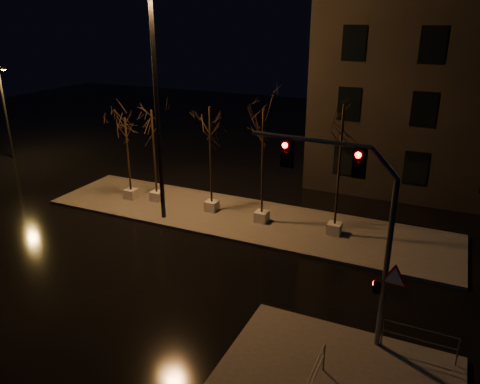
% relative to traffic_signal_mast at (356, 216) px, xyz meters
% --- Properties ---
extents(ground, '(90.00, 90.00, 0.00)m').
position_rel_traffic_signal_mast_xyz_m(ground, '(-7.22, 1.44, -4.48)').
color(ground, black).
rests_on(ground, ground).
extents(median, '(22.00, 5.00, 0.15)m').
position_rel_traffic_signal_mast_xyz_m(median, '(-7.22, 7.44, -4.41)').
color(median, '#484540').
rests_on(median, ground).
extents(sidewalk_corner, '(7.00, 5.00, 0.15)m').
position_rel_traffic_signal_mast_xyz_m(sidewalk_corner, '(0.28, -2.06, -4.41)').
color(sidewalk_corner, '#484540').
rests_on(sidewalk_corner, ground).
extents(tree_0, '(1.80, 1.80, 4.90)m').
position_rel_traffic_signal_mast_xyz_m(tree_0, '(-14.24, 7.24, -0.62)').
color(tree_0, '#AEAAA2').
rests_on(tree_0, median).
extents(tree_1, '(1.80, 1.80, 5.42)m').
position_rel_traffic_signal_mast_xyz_m(tree_1, '(-12.66, 7.57, -0.22)').
color(tree_1, '#AEAAA2').
rests_on(tree_1, median).
extents(tree_2, '(1.80, 1.80, 5.88)m').
position_rel_traffic_signal_mast_xyz_m(tree_2, '(-9.08, 7.57, 0.13)').
color(tree_2, '#AEAAA2').
rests_on(tree_2, median).
extents(tree_3, '(1.80, 1.80, 6.02)m').
position_rel_traffic_signal_mast_xyz_m(tree_3, '(-6.04, 7.36, 0.23)').
color(tree_3, '#AEAAA2').
rests_on(tree_3, median).
extents(tree_4, '(1.80, 1.80, 6.54)m').
position_rel_traffic_signal_mast_xyz_m(tree_4, '(-2.24, 7.50, 0.63)').
color(tree_4, '#AEAAA2').
rests_on(tree_4, median).
extents(traffic_signal_mast, '(5.40, 0.47, 6.60)m').
position_rel_traffic_signal_mast_xyz_m(traffic_signal_mast, '(0.00, 0.00, 0.00)').
color(traffic_signal_mast, '#53565A').
rests_on(traffic_signal_mast, sidewalk_corner).
extents(streetlight_main, '(2.77, 1.03, 11.22)m').
position_rel_traffic_signal_mast_xyz_m(streetlight_main, '(-11.00, 5.72, 2.14)').
color(streetlight_main, black).
rests_on(streetlight_main, median).
extents(streetlight_far, '(1.31, 0.59, 6.84)m').
position_rel_traffic_signal_mast_xyz_m(streetlight_far, '(-27.79, 10.64, -0.72)').
color(streetlight_far, black).
rests_on(streetlight_far, ground).
extents(guard_rail_a, '(2.29, 0.09, 0.99)m').
position_rel_traffic_signal_mast_xyz_m(guard_rail_a, '(2.32, -0.06, -3.69)').
color(guard_rail_a, '#53565A').
rests_on(guard_rail_a, sidewalk_corner).
extents(guard_rail_b, '(0.05, 2.09, 0.99)m').
position_rel_traffic_signal_mast_xyz_m(guard_rail_b, '(-0.21, -2.99, -3.70)').
color(guard_rail_b, '#53565A').
rests_on(guard_rail_b, sidewalk_corner).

